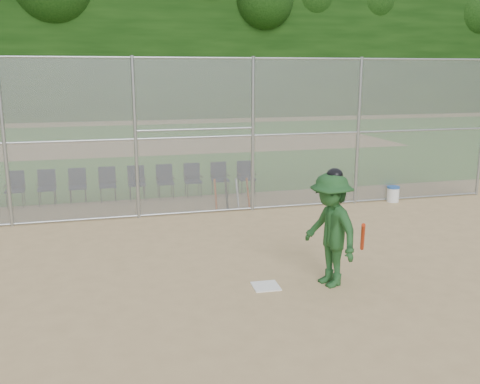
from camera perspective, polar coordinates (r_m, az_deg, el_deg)
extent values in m
plane|color=tan|center=(9.50, 3.89, -9.75)|extent=(100.00, 100.00, 0.00)
plane|color=#337021|center=(26.71, -8.51, 4.85)|extent=(100.00, 100.00, 0.00)
plane|color=tan|center=(26.71, -8.51, 4.86)|extent=(24.00, 24.00, 0.00)
cube|color=gray|center=(13.70, -2.67, 5.92)|extent=(16.00, 0.02, 4.00)
cylinder|color=#9EA3A8|center=(13.61, -2.76, 14.10)|extent=(16.00, 0.05, 0.05)
cube|color=black|center=(43.44, -11.35, 15.03)|extent=(80.00, 5.00, 11.00)
cube|color=white|center=(9.37, 2.77, -10.00)|extent=(0.47, 0.47, 0.02)
imported|color=#1D4920|center=(9.27, 9.62, -4.01)|extent=(1.00, 1.41, 1.97)
ellipsoid|color=black|center=(9.04, 9.85, 1.80)|extent=(0.27, 0.30, 0.23)
cylinder|color=red|center=(9.11, 12.95, -4.71)|extent=(0.36, 0.61, 0.64)
cylinder|color=white|center=(15.77, 16.00, -0.30)|extent=(0.33, 0.33, 0.40)
cylinder|color=#2552A0|center=(15.73, 16.05, 0.50)|extent=(0.35, 0.35, 0.05)
cylinder|color=#D84C14|center=(14.23, -2.63, -0.30)|extent=(0.06, 0.30, 0.83)
cylinder|color=black|center=(14.29, -1.45, -0.25)|extent=(0.06, 0.33, 0.82)
cylinder|color=#B2B2B7|center=(14.36, -0.29, -0.19)|extent=(0.06, 0.36, 0.82)
cylinder|color=#D84C14|center=(14.44, 0.87, -0.14)|extent=(0.06, 0.38, 0.81)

